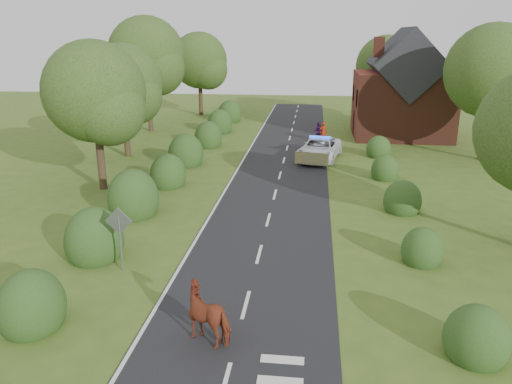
# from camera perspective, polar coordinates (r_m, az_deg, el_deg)

# --- Properties ---
(ground) EXTENTS (120.00, 120.00, 0.00)m
(ground) POSITION_cam_1_polar(r_m,az_deg,el_deg) (16.96, -1.17, -12.79)
(ground) COLOR #435E20
(road) EXTENTS (6.00, 70.00, 0.02)m
(road) POSITION_cam_1_polar(r_m,az_deg,el_deg) (30.78, 2.62, 1.40)
(road) COLOR black
(road) RESTS_ON ground
(road_markings) EXTENTS (4.96, 70.00, 0.01)m
(road_markings) POSITION_cam_1_polar(r_m,az_deg,el_deg) (28.95, -0.84, 0.40)
(road_markings) COLOR white
(road_markings) RESTS_ON road
(hedgerow_left) EXTENTS (2.75, 50.41, 3.00)m
(hedgerow_left) POSITION_cam_1_polar(r_m,az_deg,el_deg) (28.64, -10.97, 1.39)
(hedgerow_left) COLOR #1D491B
(hedgerow_left) RESTS_ON ground
(hedgerow_right) EXTENTS (2.10, 45.78, 2.10)m
(hedgerow_right) POSITION_cam_1_polar(r_m,az_deg,el_deg) (27.31, 15.97, -0.21)
(hedgerow_right) COLOR #1D491B
(hedgerow_right) RESTS_ON ground
(tree_left_a) EXTENTS (5.74, 5.60, 8.38)m
(tree_left_a) POSITION_cam_1_polar(r_m,az_deg,el_deg) (29.05, -17.61, 10.38)
(tree_left_a) COLOR #332316
(tree_left_a) RESTS_ON ground
(tree_left_b) EXTENTS (5.74, 5.60, 8.07)m
(tree_left_b) POSITION_cam_1_polar(r_m,az_deg,el_deg) (37.00, -14.71, 11.54)
(tree_left_b) COLOR #332316
(tree_left_b) RESTS_ON ground
(tree_left_c) EXTENTS (6.97, 6.80, 10.22)m
(tree_left_c) POSITION_cam_1_polar(r_m,az_deg,el_deg) (46.75, -12.10, 14.70)
(tree_left_c) COLOR #332316
(tree_left_c) RESTS_ON ground
(tree_left_d) EXTENTS (6.15, 6.00, 8.89)m
(tree_left_d) POSITION_cam_1_polar(r_m,az_deg,el_deg) (55.79, -6.24, 14.46)
(tree_left_d) COLOR #332316
(tree_left_d) RESTS_ON ground
(tree_right_b) EXTENTS (6.56, 6.40, 9.40)m
(tree_right_b) POSITION_cam_1_polar(r_m,az_deg,el_deg) (38.43, 25.84, 11.94)
(tree_right_b) COLOR #332316
(tree_right_b) RESTS_ON ground
(tree_right_c) EXTENTS (6.15, 6.00, 8.58)m
(tree_right_c) POSITION_cam_1_polar(r_m,az_deg,el_deg) (52.94, 14.94, 13.51)
(tree_right_c) COLOR #332316
(tree_right_c) RESTS_ON ground
(road_sign) EXTENTS (1.06, 0.08, 2.53)m
(road_sign) POSITION_cam_1_polar(r_m,az_deg,el_deg) (19.22, -15.34, -4.19)
(road_sign) COLOR gray
(road_sign) RESTS_ON ground
(house) EXTENTS (8.00, 7.40, 9.17)m
(house) POSITION_cam_1_polar(r_m,az_deg,el_deg) (45.36, 16.40, 10.82)
(house) COLOR brown
(house) RESTS_ON ground
(cow) EXTENTS (2.23, 1.75, 1.40)m
(cow) POSITION_cam_1_polar(r_m,az_deg,el_deg) (15.07, -5.20, -14.01)
(cow) COLOR maroon
(cow) RESTS_ON ground
(police_van) EXTENTS (3.55, 5.91, 1.67)m
(police_van) POSITION_cam_1_polar(r_m,az_deg,el_deg) (36.03, 7.27, 4.92)
(police_van) COLOR silver
(police_van) RESTS_ON ground
(pedestrian_red) EXTENTS (0.63, 0.41, 1.71)m
(pedestrian_red) POSITION_cam_1_polar(r_m,az_deg,el_deg) (41.70, 7.69, 6.76)
(pedestrian_red) COLOR #9B260C
(pedestrian_red) RESTS_ON ground
(pedestrian_purple) EXTENTS (0.90, 0.77, 1.61)m
(pedestrian_purple) POSITION_cam_1_polar(r_m,az_deg,el_deg) (42.46, 7.13, 6.90)
(pedestrian_purple) COLOR #4A2262
(pedestrian_purple) RESTS_ON ground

